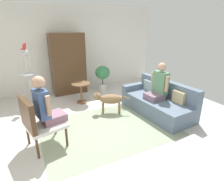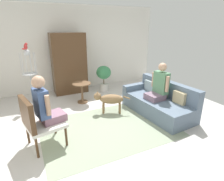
# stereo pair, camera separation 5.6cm
# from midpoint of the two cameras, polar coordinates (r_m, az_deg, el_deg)

# --- Properties ---
(ground_plane) EXTENTS (6.81, 6.81, 0.00)m
(ground_plane) POSITION_cam_midpoint_polar(r_m,az_deg,el_deg) (4.30, -2.01, -9.92)
(ground_plane) COLOR beige
(back_wall) EXTENTS (6.28, 0.12, 2.77)m
(back_wall) POSITION_cam_midpoint_polar(r_m,az_deg,el_deg) (6.48, -12.47, 12.66)
(back_wall) COLOR silver
(back_wall) RESTS_ON ground
(area_rug) EXTENTS (2.79, 2.00, 0.01)m
(area_rug) POSITION_cam_midpoint_polar(r_m,az_deg,el_deg) (4.09, -0.88, -11.55)
(area_rug) COLOR gray
(area_rug) RESTS_ON ground
(couch) EXTENTS (1.02, 1.94, 0.80)m
(couch) POSITION_cam_midpoint_polar(r_m,az_deg,el_deg) (4.82, 14.59, -3.47)
(couch) COLOR slate
(couch) RESTS_ON ground
(armchair) EXTENTS (0.75, 0.75, 0.98)m
(armchair) POSITION_cam_midpoint_polar(r_m,az_deg,el_deg) (3.49, -22.03, -8.57)
(armchair) COLOR #4C331E
(armchair) RESTS_ON ground
(person_on_couch) EXTENTS (0.49, 0.55, 0.89)m
(person_on_couch) POSITION_cam_midpoint_polar(r_m,az_deg,el_deg) (4.62, 14.88, 1.63)
(person_on_couch) COLOR slate
(person_on_armchair) EXTENTS (0.54, 0.50, 0.89)m
(person_on_armchair) POSITION_cam_midpoint_polar(r_m,az_deg,el_deg) (3.43, -19.84, -4.10)
(person_on_armchair) COLOR gray
(round_end_table) EXTENTS (0.52, 0.52, 0.59)m
(round_end_table) POSITION_cam_midpoint_polar(r_m,az_deg,el_deg) (5.29, -9.05, 0.28)
(round_end_table) COLOR brown
(round_end_table) RESTS_ON ground
(dog) EXTENTS (0.85, 0.49, 0.56)m
(dog) POSITION_cam_midpoint_polar(r_m,az_deg,el_deg) (4.63, -0.45, -2.72)
(dog) COLOR olive
(dog) RESTS_ON ground
(bird_cage_stand) EXTENTS (0.39, 0.39, 1.53)m
(bird_cage_stand) POSITION_cam_midpoint_polar(r_m,az_deg,el_deg) (5.49, -23.78, 3.67)
(bird_cage_stand) COLOR silver
(bird_cage_stand) RESTS_ON ground
(parrot) EXTENTS (0.17, 0.10, 0.17)m
(parrot) POSITION_cam_midpoint_polar(r_m,az_deg,el_deg) (5.35, -25.09, 12.38)
(parrot) COLOR red
(parrot) RESTS_ON bird_cage_stand
(potted_plant) EXTENTS (0.49, 0.49, 0.87)m
(potted_plant) POSITION_cam_midpoint_polar(r_m,az_deg,el_deg) (6.11, -2.35, 4.89)
(potted_plant) COLOR beige
(potted_plant) RESTS_ON ground
(armoire_cabinet) EXTENTS (1.06, 0.56, 1.92)m
(armoire_cabinet) POSITION_cam_midpoint_polar(r_m,az_deg,el_deg) (6.11, -13.02, 8.16)
(armoire_cabinet) COLOR #4C331E
(armoire_cabinet) RESTS_ON ground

